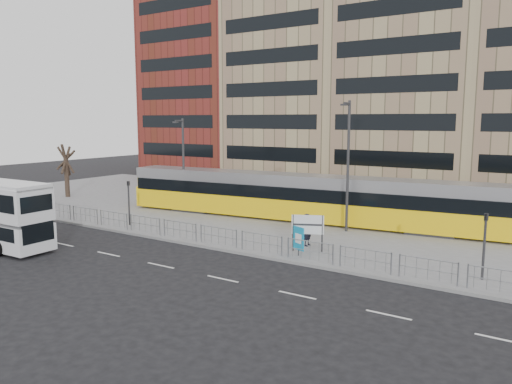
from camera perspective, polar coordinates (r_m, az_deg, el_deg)
The scene contains 15 objects.
ground at distance 30.61m, azimuth -8.32°, elevation -5.92°, with size 120.00×120.00×0.00m, color black.
plaza at distance 40.15m, azimuth 3.10°, elevation -2.33°, with size 64.00×24.00×0.15m, color slate.
kerb at distance 30.63m, azimuth -8.26°, elevation -5.77°, with size 64.00×0.25×0.17m, color gray.
building_row at distance 59.54m, azimuth 15.68°, elevation 13.25°, with size 70.40×18.40×31.20m.
pedestrian_barrier at distance 29.51m, azimuth -4.79°, elevation -4.44°, with size 32.07×0.07×1.10m.
road_markings at distance 27.16m, azimuth -12.36°, elevation -7.87°, with size 62.00×0.12×0.01m, color white.
tram at distance 36.50m, azimuth 5.16°, elevation -0.62°, with size 28.57×5.77×3.35m.
station_sign at distance 27.96m, azimuth 5.93°, elevation -3.92°, with size 1.66×0.82×2.07m.
ad_panel at distance 27.13m, azimuth 4.90°, elevation -5.35°, with size 0.80×0.40×1.59m.
pedestrian at distance 29.29m, azimuth 5.94°, elevation -4.32°, with size 0.69×0.45×1.89m, color black.
traffic_light_west at distance 35.74m, azimuth -14.35°, elevation -0.57°, with size 0.21×0.24×3.10m.
traffic_light_east at distance 25.13m, azimuth 24.68°, elevation -4.77°, with size 0.20×0.23×3.10m.
lamp_post_west at distance 40.25m, azimuth -8.35°, elevation 3.58°, with size 0.45×1.04×7.40m.
lamp_post_east at distance 32.86m, azimuth 10.44°, elevation 3.48°, with size 0.45×1.04×8.53m.
bare_tree at distance 50.49m, azimuth -21.00°, elevation 5.27°, with size 4.82×4.82×7.33m.
Camera 1 is at (19.76, -22.15, 7.48)m, focal length 35.00 mm.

